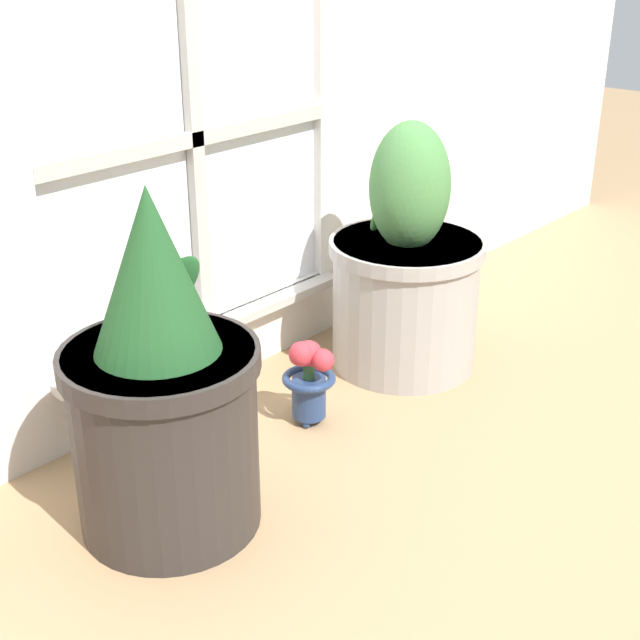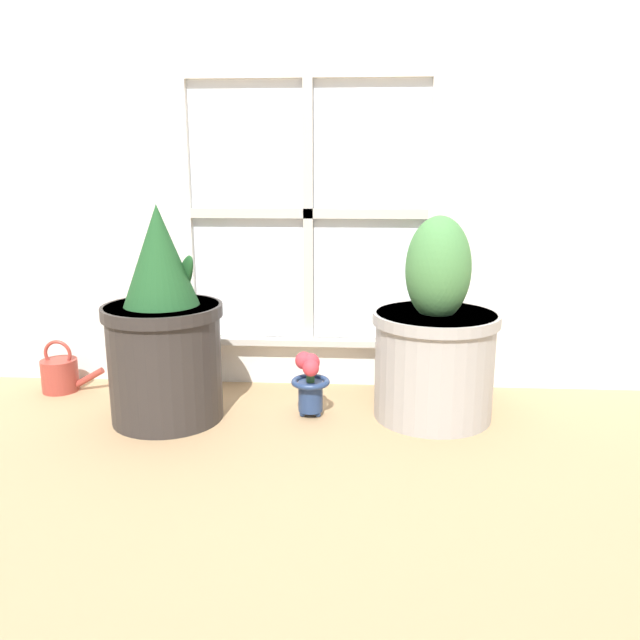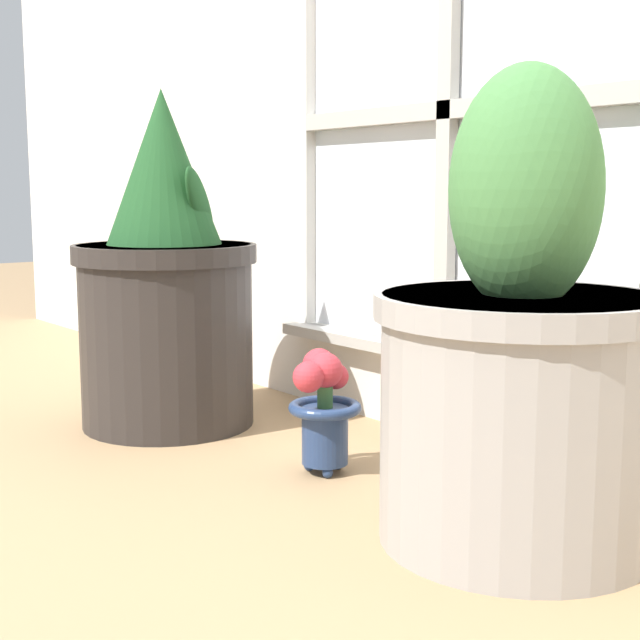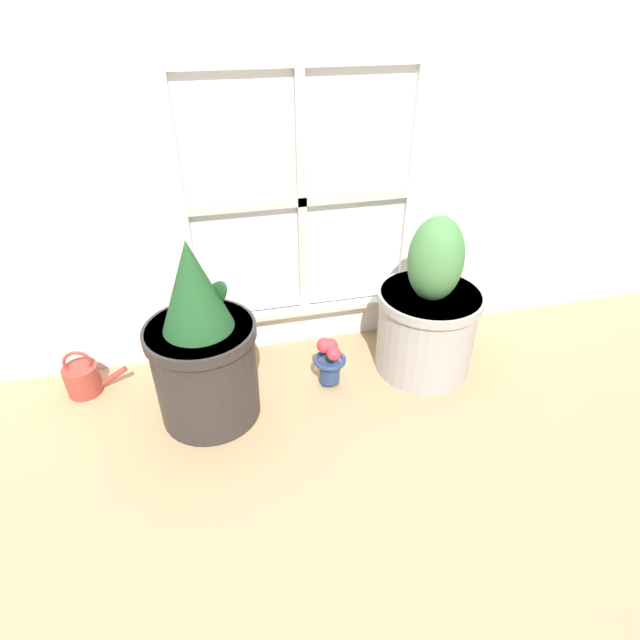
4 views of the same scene
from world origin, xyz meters
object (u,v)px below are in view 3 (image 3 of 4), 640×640
Objects in this scene: potted_plant_left at (166,288)px; potted_plant_right at (520,364)px; watering_can at (158,351)px; flower_vase at (323,404)px.

potted_plant_right is (0.89, 0.07, -0.04)m from potted_plant_left.
potted_plant_right is at bearing -6.72° from watering_can.
watering_can is at bearing 173.28° from potted_plant_right.
potted_plant_left reaches higher than watering_can.
flower_vase is (-0.42, -0.02, -0.13)m from potted_plant_right.
flower_vase is at bearing -10.96° from watering_can.
potted_plant_right is 2.82× the size of watering_can.
potted_plant_left reaches higher than potted_plant_right.
watering_can is (-0.96, 0.19, -0.06)m from flower_vase.
watering_can is at bearing 154.03° from potted_plant_left.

